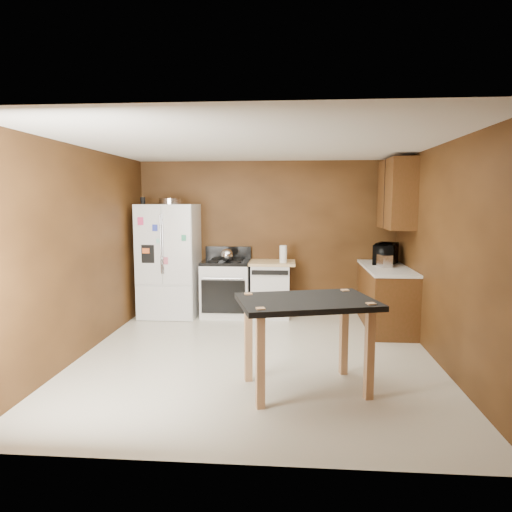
# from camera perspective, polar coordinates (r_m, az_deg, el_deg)

# --- Properties ---
(floor) EXTENTS (4.50, 4.50, 0.00)m
(floor) POSITION_cam_1_polar(r_m,az_deg,el_deg) (5.60, 0.05, -12.46)
(floor) COLOR beige
(floor) RESTS_ON ground
(ceiling) EXTENTS (4.50, 4.50, 0.00)m
(ceiling) POSITION_cam_1_polar(r_m,az_deg,el_deg) (5.32, 0.05, 13.85)
(ceiling) COLOR white
(ceiling) RESTS_ON ground
(wall_back) EXTENTS (4.20, 0.00, 4.20)m
(wall_back) POSITION_cam_1_polar(r_m,az_deg,el_deg) (7.55, 1.37, 2.33)
(wall_back) COLOR #5A3617
(wall_back) RESTS_ON ground
(wall_front) EXTENTS (4.20, 0.00, 4.20)m
(wall_front) POSITION_cam_1_polar(r_m,az_deg,el_deg) (3.10, -3.16, -4.49)
(wall_front) COLOR #5A3617
(wall_front) RESTS_ON ground
(wall_left) EXTENTS (0.00, 4.50, 4.50)m
(wall_left) POSITION_cam_1_polar(r_m,az_deg,el_deg) (5.86, -20.87, 0.51)
(wall_left) COLOR #5A3617
(wall_left) RESTS_ON ground
(wall_right) EXTENTS (0.00, 4.50, 4.50)m
(wall_right) POSITION_cam_1_polar(r_m,az_deg,el_deg) (5.56, 22.16, 0.12)
(wall_right) COLOR #5A3617
(wall_right) RESTS_ON ground
(roasting_pan) EXTENTS (0.37, 0.37, 0.09)m
(roasting_pan) POSITION_cam_1_polar(r_m,az_deg,el_deg) (7.42, -10.61, 6.74)
(roasting_pan) COLOR silver
(roasting_pan) RESTS_ON refrigerator
(pen_cup) EXTENTS (0.07, 0.07, 0.11)m
(pen_cup) POSITION_cam_1_polar(r_m,az_deg,el_deg) (7.47, -13.97, 6.72)
(pen_cup) COLOR black
(pen_cup) RESTS_ON refrigerator
(kettle) EXTENTS (0.20, 0.20, 0.20)m
(kettle) POSITION_cam_1_polar(r_m,az_deg,el_deg) (7.21, -3.67, 0.11)
(kettle) COLOR silver
(kettle) RESTS_ON gas_range
(paper_towel) EXTENTS (0.13, 0.13, 0.27)m
(paper_towel) POSITION_cam_1_polar(r_m,az_deg,el_deg) (7.15, 3.42, 0.24)
(paper_towel) COLOR white
(paper_towel) RESTS_ON dishwasher
(green_canister) EXTENTS (0.11, 0.11, 0.10)m
(green_canister) POSITION_cam_1_polar(r_m,az_deg,el_deg) (7.36, 3.46, -0.23)
(green_canister) COLOR #3FA564
(green_canister) RESTS_ON dishwasher
(toaster) EXTENTS (0.20, 0.27, 0.18)m
(toaster) POSITION_cam_1_polar(r_m,az_deg,el_deg) (6.89, 15.76, -0.58)
(toaster) COLOR silver
(toaster) RESTS_ON right_cabinets
(microwave) EXTENTS (0.53, 0.61, 0.28)m
(microwave) POSITION_cam_1_polar(r_m,az_deg,el_deg) (7.22, 15.91, 0.19)
(microwave) COLOR black
(microwave) RESTS_ON right_cabinets
(refrigerator) EXTENTS (0.90, 0.80, 1.80)m
(refrigerator) POSITION_cam_1_polar(r_m,az_deg,el_deg) (7.45, -10.79, -0.56)
(refrigerator) COLOR white
(refrigerator) RESTS_ON ground
(gas_range) EXTENTS (0.76, 0.68, 1.10)m
(gas_range) POSITION_cam_1_polar(r_m,az_deg,el_deg) (7.40, -3.75, -3.94)
(gas_range) COLOR white
(gas_range) RESTS_ON ground
(dishwasher) EXTENTS (0.78, 0.63, 0.89)m
(dishwasher) POSITION_cam_1_polar(r_m,az_deg,el_deg) (7.36, 1.85, -4.07)
(dishwasher) COLOR white
(dishwasher) RESTS_ON ground
(right_cabinets) EXTENTS (0.63, 1.58, 2.45)m
(right_cabinets) POSITION_cam_1_polar(r_m,az_deg,el_deg) (6.96, 16.30, -1.19)
(right_cabinets) COLOR brown
(right_cabinets) RESTS_ON ground
(island) EXTENTS (1.47, 1.17, 0.93)m
(island) POSITION_cam_1_polar(r_m,az_deg,el_deg) (4.50, 6.32, -7.08)
(island) COLOR black
(island) RESTS_ON ground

